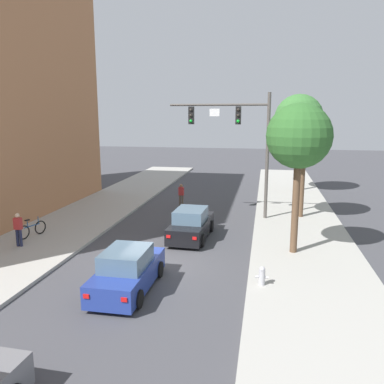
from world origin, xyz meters
name	(u,v)px	position (x,y,z in m)	size (l,w,h in m)	color
ground_plane	(157,263)	(0.00, 0.00, 0.00)	(120.00, 120.00, 0.00)	#424247
sidewalk_left	(22,252)	(-6.50, 0.00, 0.07)	(5.00, 60.00, 0.15)	#A8A59E
sidewalk_right	(311,273)	(6.50, 0.00, 0.07)	(5.00, 60.00, 0.15)	#A8A59E
traffic_signal_mast	(240,133)	(2.93, 8.10, 5.31)	(6.01, 0.38, 7.50)	#514C47
car_lead_black	(191,225)	(0.81, 3.78, 0.72)	(1.95, 4.29, 1.60)	black
car_following_blue	(128,271)	(-0.32, -2.73, 0.72)	(1.84, 4.24, 1.60)	navy
pedestrian_sidewalk_left_walker	(18,228)	(-6.98, 0.54, 1.06)	(0.36, 0.22, 1.64)	#232847
pedestrian_crossing_road	(181,194)	(-1.20, 10.57, 0.91)	(0.36, 0.22, 1.64)	brown
bicycle_leaning	(32,229)	(-7.26, 2.03, 0.54)	(0.58, 1.71, 0.98)	black
fire_hydrant	(262,276)	(4.53, -1.71, 0.51)	(0.48, 0.24, 0.72)	#B2B2B7
street_tree_nearest	(299,137)	(5.91, 2.19, 5.40)	(2.87, 2.87, 6.75)	brown
street_tree_second	(304,138)	(6.75, 8.85, 4.98)	(3.25, 3.25, 6.49)	brown
street_tree_third	(299,119)	(7.02, 17.46, 6.02)	(3.90, 3.90, 7.85)	brown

